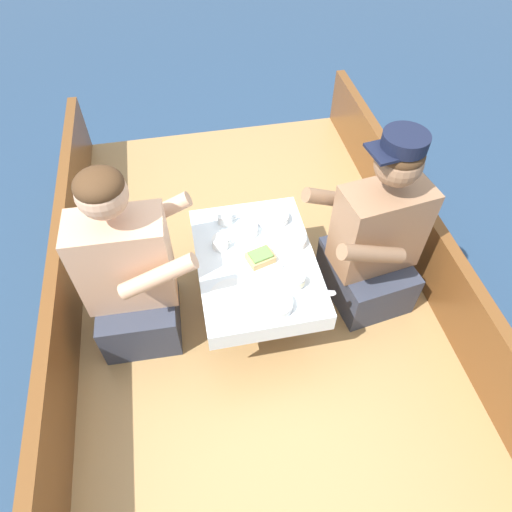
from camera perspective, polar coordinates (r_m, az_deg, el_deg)
The scene contains 21 objects.
ground_plane at distance 2.72m, azimuth -0.01°, elevation -9.95°, with size 60.00×60.00×0.00m, color navy.
boat_deck at distance 2.58m, azimuth -0.01°, elevation -8.07°, with size 1.93×3.21×0.33m, color #A87F4C.
gunwale_port at distance 2.36m, azimuth -22.99°, elevation -6.49°, with size 0.06×3.21×0.38m, color brown.
gunwale_starboard at distance 2.56m, azimuth 20.93°, elevation 0.18°, with size 0.06×3.21×0.38m, color brown.
cockpit_table at distance 2.17m, azimuth -0.00°, elevation -1.08°, with size 0.55×0.76×0.38m.
person_port at distance 2.14m, azimuth -15.40°, elevation -2.21°, with size 0.53×0.45×0.98m.
person_starboard at distance 2.25m, azimuth 14.61°, elevation 1.85°, with size 0.56×0.50×1.00m.
plate_sandwich at distance 2.12m, azimuth 0.56°, elevation -0.63°, with size 0.22×0.22×0.01m.
plate_bread at distance 2.00m, azimuth -2.99°, elevation -5.22°, with size 0.21×0.21×0.01m.
sandwich at distance 2.10m, azimuth 0.56°, elevation -0.15°, with size 0.14×0.12×0.05m.
bowl_port_near at distance 2.29m, azimuth 2.63°, elevation 4.84°, with size 0.12×0.12×0.04m.
bowl_starboard_near at distance 2.23m, azimuth -1.25°, elevation 3.37°, with size 0.12×0.12×0.04m.
bowl_center_far at distance 2.19m, azimuth 4.63°, elevation 2.02°, with size 0.13×0.13×0.04m.
bowl_port_far at distance 1.96m, azimuth 2.64°, elevation -6.02°, with size 0.14×0.14×0.04m.
coffee_cup_port at distance 2.17m, azimuth -4.45°, elevation 1.70°, with size 0.11×0.08×0.05m.
coffee_cup_starboard at distance 2.29m, azimuth -3.89°, elevation 4.77°, with size 0.10×0.08×0.05m.
tin_can at distance 2.03m, azimuth 5.20°, elevation -3.14°, with size 0.07×0.07×0.05m.
utensil_fork_starboard at distance 1.96m, azimuth 4.91°, elevation -7.18°, with size 0.17×0.03×0.00m.
utensil_spoon_center at distance 2.02m, azimuth 8.61°, elevation -5.23°, with size 0.16×0.08×0.01m.
utensil_knife_port at distance 2.04m, azimuth 7.49°, elevation -4.39°, with size 0.17×0.05×0.00m.
utensil_spoon_port at distance 2.33m, azimuth -0.77°, elevation 5.05°, with size 0.09×0.16×0.01m.
Camera 1 is at (-0.26, -1.35, 2.35)m, focal length 32.00 mm.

